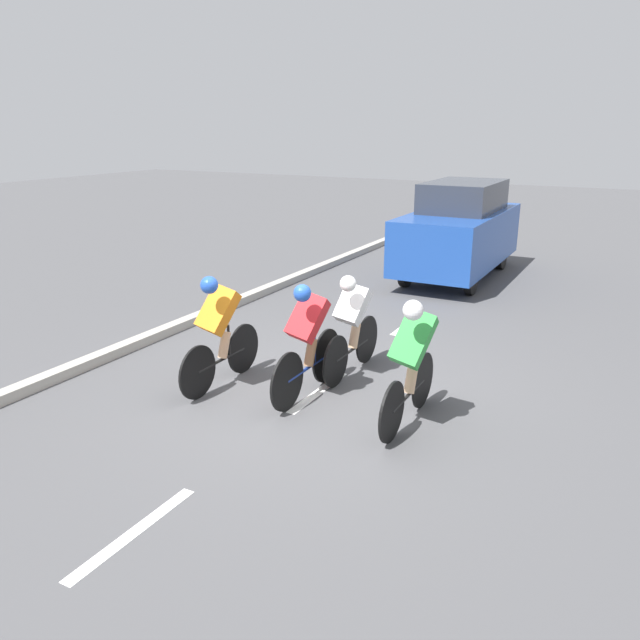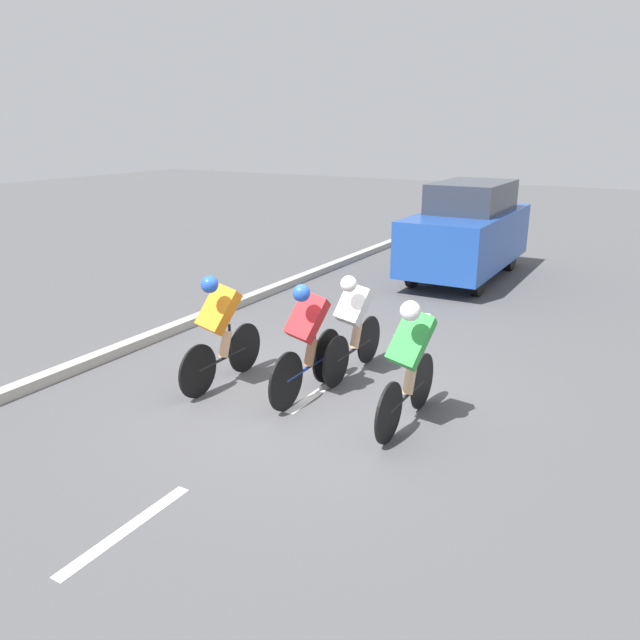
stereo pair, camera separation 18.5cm
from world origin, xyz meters
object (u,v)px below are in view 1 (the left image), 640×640
(cyclist_green, at_px, (411,359))
(support_car, at_px, (459,230))
(cyclist_red, at_px, (307,338))
(cyclist_white, at_px, (352,323))
(cyclist_orange, at_px, (219,328))

(cyclist_green, xyz_separation_m, support_car, (1.59, -7.22, 0.23))
(cyclist_red, relative_size, cyclist_white, 1.03)
(cyclist_green, relative_size, support_car, 0.39)
(cyclist_white, bearing_deg, cyclist_red, 79.13)
(cyclist_orange, bearing_deg, cyclist_white, -138.93)
(support_car, bearing_deg, cyclist_red, 91.82)
(cyclist_white, bearing_deg, cyclist_green, 139.34)
(cyclist_white, bearing_deg, cyclist_orange, 41.07)
(cyclist_white, distance_m, support_car, 6.22)
(cyclist_green, xyz_separation_m, cyclist_white, (1.19, -1.02, -0.06))
(cyclist_orange, bearing_deg, cyclist_green, -177.62)
(cyclist_red, bearing_deg, support_car, -88.18)
(cyclist_green, height_order, cyclist_red, cyclist_green)
(cyclist_green, relative_size, cyclist_red, 0.97)
(support_car, bearing_deg, cyclist_green, 102.39)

